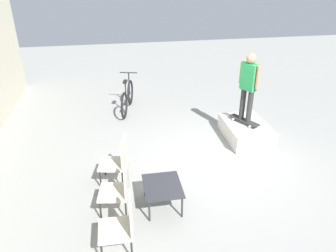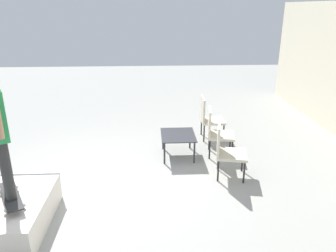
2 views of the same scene
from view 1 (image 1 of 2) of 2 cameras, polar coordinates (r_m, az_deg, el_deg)
ground_plane at (r=7.46m, az=8.13°, el=-6.42°), size 24.00×24.00×0.00m
skate_ramp_box at (r=8.50m, az=13.37°, el=-0.85°), size 1.46×1.00×0.44m
skateboard_on_ramp at (r=8.37m, az=13.14°, el=0.97°), size 0.84×0.59×0.07m
person_skater at (r=7.99m, az=13.89°, el=7.35°), size 0.51×0.36×1.67m
coffee_table at (r=6.01m, az=-0.96°, el=-10.71°), size 0.81×0.68×0.46m
patio_chair_left at (r=5.20m, az=-8.05°, el=-16.53°), size 0.53×0.53×0.97m
patio_chair_center at (r=5.88m, az=-8.50°, el=-10.55°), size 0.59×0.59×0.97m
patio_chair_right at (r=6.62m, az=-8.84°, el=-5.80°), size 0.61×0.61×0.97m
bicycle at (r=9.81m, az=-7.09°, el=4.88°), size 1.74×0.59×1.07m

